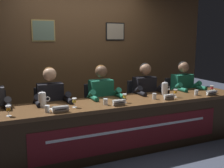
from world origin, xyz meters
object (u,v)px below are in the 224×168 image
object	(u,v)px
panelist_right	(147,94)
conference_table	(116,118)
water_cup_left	(47,109)
juice_glass_center	(125,97)
juice_glass_left	(74,101)
chair_right	(141,107)
water_cup_right	(154,96)
chair_far_right	(177,103)
chair_left	(50,118)
nameplate_far_right	(212,93)
water_pitcher_left_side	(42,100)
juice_glass_far_left	(8,109)
panelist_center	(103,98)
water_cup_center	(106,102)
juice_glass_right	(175,92)
nameplate_center	(119,103)
water_cup_far_right	(196,93)
panelist_left	(52,103)
water_pitcher_right_side	(165,89)
juice_glass_far_right	(212,88)
nameplate_left	(61,109)
nameplate_right	(169,97)
chair_center	(99,112)
panelist_far_right	(185,90)
document_stack_left	(60,109)

from	to	relation	value
panelist_right	conference_table	bearing A→B (deg)	-149.43
water_cup_left	juice_glass_center	bearing A→B (deg)	2.96
juice_glass_left	chair_right	bearing A→B (deg)	25.68
water_cup_right	chair_far_right	world-z (taller)	chair_far_right
chair_left	chair_far_right	size ratio (longest dim) A/B	1.00
nameplate_far_right	water_pitcher_left_side	size ratio (longest dim) A/B	0.91
juice_glass_far_left	panelist_center	size ratio (longest dim) A/B	0.10
conference_table	water_cup_center	xyz separation A→B (m)	(-0.17, -0.04, 0.26)
water_cup_left	juice_glass_right	world-z (taller)	juice_glass_right
nameplate_center	panelist_right	bearing A→B (deg)	37.15
water_cup_right	water_cup_far_right	xyz separation A→B (m)	(0.75, -0.05, 0.00)
conference_table	panelist_left	distance (m)	0.94
panelist_left	water_cup_center	xyz separation A→B (m)	(0.63, -0.50, 0.07)
chair_right	water_pitcher_right_side	size ratio (longest dim) A/B	4.21
juice_glass_far_right	water_pitcher_right_side	bearing A→B (deg)	164.68
panelist_center	panelist_right	size ratio (longest dim) A/B	1.00
juice_glass_far_right	water_pitcher_right_side	size ratio (longest dim) A/B	0.59
juice_glass_center	water_pitcher_right_side	bearing A→B (deg)	14.99
juice_glass_center	water_cup_far_right	world-z (taller)	juice_glass_center
nameplate_left	nameplate_far_right	distance (m)	2.40
juice_glass_far_left	water_pitcher_right_side	size ratio (longest dim) A/B	0.59
conference_table	panelist_left	size ratio (longest dim) A/B	3.51
nameplate_right	water_cup_left	bearing A→B (deg)	178.53
panelist_left	chair_center	size ratio (longest dim) A/B	1.37
nameplate_right	chair_far_right	xyz separation A→B (m)	(0.77, 0.79, -0.34)
chair_right	water_cup_right	size ratio (longest dim) A/B	10.40
water_cup_right	panelist_far_right	bearing A→B (deg)	26.54
conference_table	nameplate_left	world-z (taller)	nameplate_left
juice_glass_far_left	water_pitcher_left_side	distance (m)	0.50
water_pitcher_right_side	nameplate_far_right	bearing A→B (deg)	-28.54
panelist_center	juice_glass_far_left	bearing A→B (deg)	-159.12
water_cup_center	water_cup_right	size ratio (longest dim) A/B	1.00
document_stack_left	panelist_left	bearing A→B (deg)	91.33
panelist_center	water_pitcher_right_side	world-z (taller)	panelist_center
nameplate_left	water_cup_far_right	size ratio (longest dim) A/B	2.34
chair_far_right	juice_glass_far_right	xyz separation A→B (m)	(0.15, -0.68, 0.39)
chair_right	juice_glass_right	world-z (taller)	chair_right
water_pitcher_left_side	panelist_center	bearing A→B (deg)	15.32
conference_table	chair_left	size ratio (longest dim) A/B	4.81
juice_glass_center	juice_glass_far_right	distance (m)	1.61
conference_table	nameplate_right	xyz separation A→B (m)	(0.80, -0.13, 0.26)
juice_glass_center	nameplate_right	size ratio (longest dim) A/B	0.73
water_cup_left	water_cup_right	bearing A→B (deg)	2.59
chair_left	panelist_center	bearing A→B (deg)	-14.09
panelist_far_right	nameplate_center	bearing A→B (deg)	-159.16
water_pitcher_left_side	water_pitcher_right_side	bearing A→B (deg)	-0.21
juice_glass_center	juice_glass_right	world-z (taller)	same
water_cup_left	panelist_right	xyz separation A→B (m)	(1.74, 0.55, -0.07)
juice_glass_far_right	water_cup_right	bearing A→B (deg)	179.65
water_pitcher_left_side	panelist_left	bearing A→B (deg)	57.80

